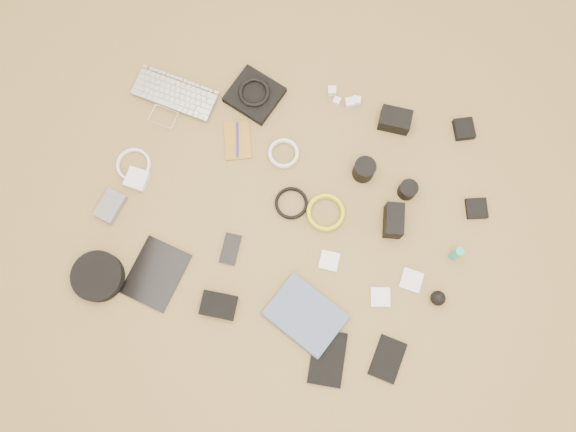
% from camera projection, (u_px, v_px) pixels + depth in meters
% --- Properties ---
extents(room_shell, '(4.04, 4.04, 2.58)m').
position_uv_depth(room_shell, '(266.00, 18.00, 0.84)').
color(room_shell, olive).
rests_on(room_shell, ground).
extents(laptop, '(0.35, 0.26, 0.03)m').
position_uv_depth(laptop, '(170.00, 104.00, 2.14)').
color(laptop, silver).
rests_on(laptop, ground).
extents(headphone_pouch, '(0.23, 0.22, 0.03)m').
position_uv_depth(headphone_pouch, '(254.00, 95.00, 2.15)').
color(headphone_pouch, black).
rests_on(headphone_pouch, ground).
extents(headphones, '(0.15, 0.15, 0.02)m').
position_uv_depth(headphones, '(254.00, 92.00, 2.12)').
color(headphones, black).
rests_on(headphones, headphone_pouch).
extents(charger_a, '(0.03, 0.03, 0.03)m').
position_uv_depth(charger_a, '(337.00, 101.00, 2.14)').
color(charger_a, silver).
rests_on(charger_a, ground).
extents(charger_b, '(0.04, 0.04, 0.03)m').
position_uv_depth(charger_b, '(332.00, 91.00, 2.15)').
color(charger_b, silver).
rests_on(charger_b, ground).
extents(charger_c, '(0.03, 0.03, 0.03)m').
position_uv_depth(charger_c, '(356.00, 101.00, 2.14)').
color(charger_c, silver).
rests_on(charger_c, ground).
extents(charger_d, '(0.05, 0.05, 0.03)m').
position_uv_depth(charger_d, '(350.00, 103.00, 2.14)').
color(charger_d, silver).
rests_on(charger_d, ground).
extents(dslr_camera, '(0.11, 0.08, 0.07)m').
position_uv_depth(dslr_camera, '(395.00, 120.00, 2.11)').
color(dslr_camera, black).
rests_on(dslr_camera, ground).
extents(lens_pouch, '(0.10, 0.10, 0.03)m').
position_uv_depth(lens_pouch, '(464.00, 129.00, 2.12)').
color(lens_pouch, black).
rests_on(lens_pouch, ground).
extents(notebook_olive, '(0.14, 0.17, 0.01)m').
position_uv_depth(notebook_olive, '(238.00, 140.00, 2.12)').
color(notebook_olive, olive).
rests_on(notebook_olive, ground).
extents(pen_blue, '(0.04, 0.14, 0.01)m').
position_uv_depth(pen_blue, '(237.00, 140.00, 2.11)').
color(pen_blue, '#1425A9').
rests_on(pen_blue, notebook_olive).
extents(cable_white_a, '(0.13, 0.13, 0.01)m').
position_uv_depth(cable_white_a, '(284.00, 154.00, 2.10)').
color(cable_white_a, silver).
rests_on(cable_white_a, ground).
extents(lens_a, '(0.10, 0.10, 0.09)m').
position_uv_depth(lens_a, '(364.00, 170.00, 2.05)').
color(lens_a, black).
rests_on(lens_a, ground).
extents(lens_b, '(0.08, 0.08, 0.06)m').
position_uv_depth(lens_b, '(408.00, 190.00, 2.05)').
color(lens_b, black).
rests_on(lens_b, ground).
extents(card_reader, '(0.09, 0.09, 0.02)m').
position_uv_depth(card_reader, '(476.00, 208.00, 2.05)').
color(card_reader, black).
rests_on(card_reader, ground).
extents(power_brick, '(0.08, 0.08, 0.03)m').
position_uv_depth(power_brick, '(137.00, 179.00, 2.07)').
color(power_brick, silver).
rests_on(power_brick, ground).
extents(cable_white_b, '(0.17, 0.17, 0.01)m').
position_uv_depth(cable_white_b, '(134.00, 165.00, 2.09)').
color(cable_white_b, silver).
rests_on(cable_white_b, ground).
extents(cable_black, '(0.14, 0.14, 0.01)m').
position_uv_depth(cable_black, '(291.00, 204.00, 2.06)').
color(cable_black, black).
rests_on(cable_black, ground).
extents(cable_yellow, '(0.17, 0.17, 0.02)m').
position_uv_depth(cable_yellow, '(326.00, 213.00, 2.05)').
color(cable_yellow, gold).
rests_on(cable_yellow, ground).
extents(flash, '(0.08, 0.12, 0.09)m').
position_uv_depth(flash, '(394.00, 221.00, 2.01)').
color(flash, black).
rests_on(flash, ground).
extents(lens_cleaner, '(0.04, 0.04, 0.10)m').
position_uv_depth(lens_cleaner, '(456.00, 254.00, 1.97)').
color(lens_cleaner, '#19A79D').
rests_on(lens_cleaner, ground).
extents(battery_charger, '(0.10, 0.13, 0.03)m').
position_uv_depth(battery_charger, '(110.00, 206.00, 2.05)').
color(battery_charger, slate).
rests_on(battery_charger, ground).
extents(tablet, '(0.22, 0.26, 0.01)m').
position_uv_depth(tablet, '(156.00, 274.00, 2.00)').
color(tablet, black).
rests_on(tablet, ground).
extents(phone, '(0.06, 0.11, 0.01)m').
position_uv_depth(phone, '(230.00, 249.00, 2.02)').
color(phone, black).
rests_on(phone, ground).
extents(filter_case_left, '(0.07, 0.07, 0.01)m').
position_uv_depth(filter_case_left, '(329.00, 261.00, 2.01)').
color(filter_case_left, silver).
rests_on(filter_case_left, ground).
extents(filter_case_mid, '(0.08, 0.08, 0.01)m').
position_uv_depth(filter_case_mid, '(380.00, 297.00, 1.98)').
color(filter_case_mid, silver).
rests_on(filter_case_mid, ground).
extents(filter_case_right, '(0.08, 0.08, 0.01)m').
position_uv_depth(filter_case_right, '(411.00, 280.00, 2.00)').
color(filter_case_right, silver).
rests_on(filter_case_right, ground).
extents(air_blower, '(0.07, 0.07, 0.05)m').
position_uv_depth(air_blower, '(438.00, 298.00, 1.96)').
color(air_blower, black).
rests_on(air_blower, ground).
extents(headphone_case, '(0.19, 0.19, 0.05)m').
position_uv_depth(headphone_case, '(98.00, 276.00, 1.98)').
color(headphone_case, black).
rests_on(headphone_case, ground).
extents(drive_case, '(0.13, 0.09, 0.03)m').
position_uv_depth(drive_case, '(219.00, 305.00, 1.97)').
color(drive_case, black).
rests_on(drive_case, ground).
extents(paperback, '(0.30, 0.27, 0.02)m').
position_uv_depth(paperback, '(289.00, 337.00, 1.94)').
color(paperback, '#435571').
rests_on(paperback, ground).
extents(notebook_black_a, '(0.13, 0.19, 0.01)m').
position_uv_depth(notebook_black_a, '(328.00, 358.00, 1.93)').
color(notebook_black_a, black).
rests_on(notebook_black_a, ground).
extents(notebook_black_b, '(0.12, 0.16, 0.01)m').
position_uv_depth(notebook_black_b, '(388.00, 359.00, 1.93)').
color(notebook_black_b, black).
rests_on(notebook_black_b, ground).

